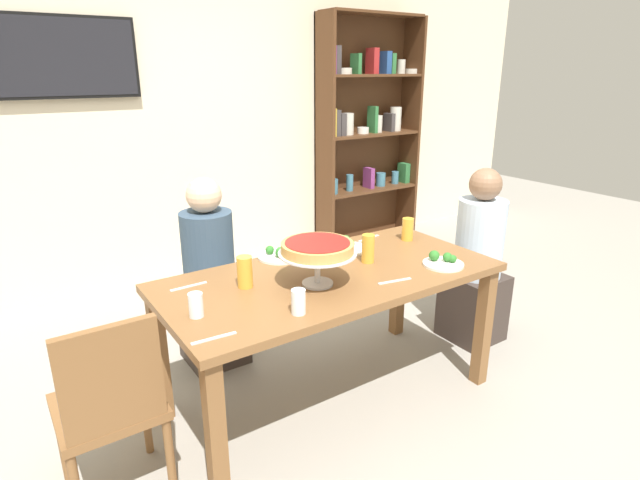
% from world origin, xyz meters
% --- Properties ---
extents(ground_plane, '(12.00, 12.00, 0.00)m').
position_xyz_m(ground_plane, '(0.00, 0.00, 0.00)').
color(ground_plane, gray).
extents(rear_partition, '(8.00, 0.12, 2.80)m').
position_xyz_m(rear_partition, '(0.00, 2.20, 1.40)').
color(rear_partition, beige).
rests_on(rear_partition, ground_plane).
extents(dining_table, '(1.72, 0.82, 0.74)m').
position_xyz_m(dining_table, '(0.00, 0.00, 0.65)').
color(dining_table, brown).
rests_on(dining_table, ground_plane).
extents(bookshelf, '(1.14, 0.30, 2.21)m').
position_xyz_m(bookshelf, '(1.85, 2.02, 1.15)').
color(bookshelf, '#4C2D19').
rests_on(bookshelf, ground_plane).
extents(television, '(0.96, 0.05, 0.55)m').
position_xyz_m(television, '(-0.75, 2.11, 1.80)').
color(television, black).
extents(diner_far_left, '(0.34, 0.34, 1.15)m').
position_xyz_m(diner_far_left, '(-0.36, 0.73, 0.49)').
color(diner_far_left, '#382D28').
rests_on(diner_far_left, ground_plane).
extents(diner_head_east, '(0.34, 0.34, 1.15)m').
position_xyz_m(diner_head_east, '(1.18, 0.02, 0.49)').
color(diner_head_east, '#382D28').
rests_on(diner_head_east, ground_plane).
extents(chair_head_west, '(0.40, 0.40, 0.87)m').
position_xyz_m(chair_head_west, '(-1.12, -0.11, 0.49)').
color(chair_head_west, brown).
rests_on(chair_head_west, ground_plane).
extents(deep_dish_pizza_stand, '(0.37, 0.37, 0.22)m').
position_xyz_m(deep_dish_pizza_stand, '(-0.13, -0.08, 0.92)').
color(deep_dish_pizza_stand, silver).
rests_on(deep_dish_pizza_stand, dining_table).
extents(salad_plate_near_diner, '(0.24, 0.24, 0.07)m').
position_xyz_m(salad_plate_near_diner, '(-0.10, 0.34, 0.76)').
color(salad_plate_near_diner, white).
rests_on(salad_plate_near_diner, dining_table).
extents(salad_plate_far_diner, '(0.21, 0.21, 0.07)m').
position_xyz_m(salad_plate_far_diner, '(0.56, -0.23, 0.76)').
color(salad_plate_far_diner, white).
rests_on(salad_plate_far_diner, dining_table).
extents(salad_plate_spare, '(0.23, 0.23, 0.07)m').
position_xyz_m(salad_plate_spare, '(0.29, 0.24, 0.76)').
color(salad_plate_spare, white).
rests_on(salad_plate_spare, dining_table).
extents(beer_glass_amber_tall, '(0.07, 0.07, 0.14)m').
position_xyz_m(beer_glass_amber_tall, '(0.69, 0.18, 0.81)').
color(beer_glass_amber_tall, gold).
rests_on(beer_glass_amber_tall, dining_table).
extents(beer_glass_amber_short, '(0.07, 0.07, 0.15)m').
position_xyz_m(beer_glass_amber_short, '(-0.43, 0.09, 0.82)').
color(beer_glass_amber_short, gold).
rests_on(beer_glass_amber_short, dining_table).
extents(beer_glass_amber_spare, '(0.07, 0.07, 0.15)m').
position_xyz_m(beer_glass_amber_spare, '(0.25, 0.02, 0.82)').
color(beer_glass_amber_spare, gold).
rests_on(beer_glass_amber_spare, dining_table).
extents(water_glass_clear_near, '(0.06, 0.06, 0.10)m').
position_xyz_m(water_glass_clear_near, '(-0.74, -0.07, 0.79)').
color(water_glass_clear_near, white).
rests_on(water_glass_clear_near, dining_table).
extents(water_glass_clear_far, '(0.06, 0.06, 0.11)m').
position_xyz_m(water_glass_clear_far, '(-0.37, -0.29, 0.79)').
color(water_glass_clear_far, white).
rests_on(water_glass_clear_far, dining_table).
extents(cutlery_fork_near, '(0.18, 0.03, 0.00)m').
position_xyz_m(cutlery_fork_near, '(-0.75, -0.29, 0.74)').
color(cutlery_fork_near, silver).
rests_on(cutlery_fork_near, dining_table).
extents(cutlery_knife_near, '(0.18, 0.05, 0.00)m').
position_xyz_m(cutlery_knife_near, '(0.20, -0.26, 0.74)').
color(cutlery_knife_near, silver).
rests_on(cutlery_knife_near, dining_table).
extents(cutlery_fork_far, '(0.18, 0.02, 0.00)m').
position_xyz_m(cutlery_fork_far, '(-0.66, 0.24, 0.74)').
color(cutlery_fork_far, silver).
rests_on(cutlery_fork_far, dining_table).
extents(cutlery_knife_far, '(0.18, 0.05, 0.00)m').
position_xyz_m(cutlery_knife_far, '(0.51, 0.32, 0.74)').
color(cutlery_knife_far, silver).
rests_on(cutlery_knife_far, dining_table).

